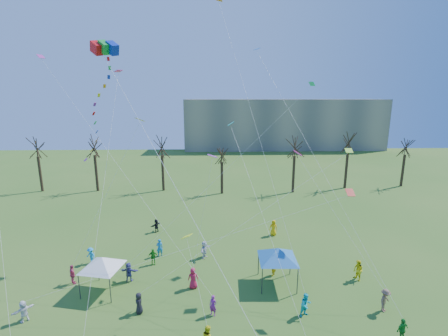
{
  "coord_description": "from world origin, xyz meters",
  "views": [
    {
      "loc": [
        0.63,
        -14.88,
        15.5
      ],
      "look_at": [
        1.26,
        5.0,
        11.0
      ],
      "focal_mm": 25.0,
      "sensor_mm": 36.0,
      "label": 1
    }
  ],
  "objects_px": {
    "distant_building": "(283,124)",
    "big_box_kite": "(102,112)",
    "canopy_tent_white": "(102,262)",
    "canopy_tent_blue": "(278,254)"
  },
  "relations": [
    {
      "from": "distant_building",
      "to": "big_box_kite",
      "type": "distance_m",
      "value": 82.1
    },
    {
      "from": "distant_building",
      "to": "big_box_kite",
      "type": "relative_size",
      "value": 2.93
    },
    {
      "from": "big_box_kite",
      "to": "canopy_tent_blue",
      "type": "xyz_separation_m",
      "value": [
        12.3,
        3.43,
        -11.85
      ]
    },
    {
      "from": "big_box_kite",
      "to": "canopy_tent_blue",
      "type": "relative_size",
      "value": 4.68
    },
    {
      "from": "distant_building",
      "to": "canopy_tent_blue",
      "type": "relative_size",
      "value": 13.71
    },
    {
      "from": "big_box_kite",
      "to": "canopy_tent_white",
      "type": "distance_m",
      "value": 12.56
    },
    {
      "from": "distant_building",
      "to": "canopy_tent_white",
      "type": "bearing_deg",
      "value": -112.41
    },
    {
      "from": "big_box_kite",
      "to": "canopy_tent_blue",
      "type": "bearing_deg",
      "value": 15.58
    },
    {
      "from": "canopy_tent_blue",
      "to": "big_box_kite",
      "type": "bearing_deg",
      "value": -164.42
    },
    {
      "from": "big_box_kite",
      "to": "canopy_tent_blue",
      "type": "distance_m",
      "value": 17.42
    }
  ]
}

